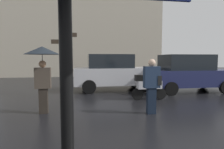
% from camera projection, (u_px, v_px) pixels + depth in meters
% --- Properties ---
extents(pedestrian_with_umbrella, '(1.04, 1.04, 2.01)m').
position_uv_depth(pedestrian_with_umbrella, '(42.00, 60.00, 5.57)').
color(pedestrian_with_umbrella, '#2A241E').
rests_on(pedestrian_with_umbrella, ground).
extents(pedestrian_with_bag, '(0.51, 0.24, 1.64)m').
position_uv_depth(pedestrian_with_bag, '(152.00, 83.00, 5.60)').
color(pedestrian_with_bag, black).
rests_on(pedestrian_with_bag, ground).
extents(parked_scooter, '(1.44, 0.32, 1.23)m').
position_uv_depth(parked_scooter, '(148.00, 86.00, 7.57)').
color(parked_scooter, black).
rests_on(parked_scooter, ground).
extents(parked_car_left, '(4.22, 1.87, 1.85)m').
position_uv_depth(parked_car_left, '(188.00, 73.00, 9.41)').
color(parked_car_left, '#1E234C').
rests_on(parked_car_left, ground).
extents(parked_car_right, '(4.08, 1.90, 1.88)m').
position_uv_depth(parked_car_right, '(113.00, 72.00, 9.86)').
color(parked_car_right, silver).
rests_on(parked_car_right, ground).
extents(street_signpost, '(1.08, 0.08, 2.93)m').
position_uv_depth(street_signpost, '(64.00, 56.00, 8.09)').
color(street_signpost, black).
rests_on(street_signpost, ground).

